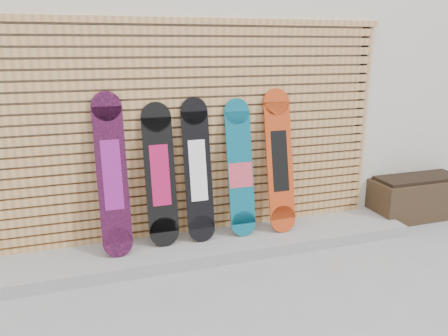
{
  "coord_description": "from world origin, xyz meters",
  "views": [
    {
      "loc": [
        -1.16,
        -3.27,
        2.05
      ],
      "look_at": [
        0.16,
        0.75,
        0.85
      ],
      "focal_mm": 35.0,
      "sensor_mm": 36.0,
      "label": 1
    }
  ],
  "objects_px": {
    "snowboard_2": "(198,170)",
    "snowboard_1": "(160,175)",
    "planter_box": "(417,197)",
    "snowboard_3": "(240,169)",
    "snowboard_4": "(280,161)",
    "snowboard_0": "(112,175)"
  },
  "relations": [
    {
      "from": "planter_box",
      "to": "snowboard_3",
      "type": "distance_m",
      "value": 2.36
    },
    {
      "from": "snowboard_4",
      "to": "snowboard_3",
      "type": "bearing_deg",
      "value": 177.67
    },
    {
      "from": "planter_box",
      "to": "snowboard_0",
      "type": "relative_size",
      "value": 0.76
    },
    {
      "from": "planter_box",
      "to": "snowboard_4",
      "type": "height_order",
      "value": "snowboard_4"
    },
    {
      "from": "snowboard_1",
      "to": "snowboard_4",
      "type": "bearing_deg",
      "value": -1.27
    },
    {
      "from": "snowboard_2",
      "to": "snowboard_3",
      "type": "relative_size",
      "value": 1.02
    },
    {
      "from": "snowboard_3",
      "to": "snowboard_4",
      "type": "xyz_separation_m",
      "value": [
        0.44,
        -0.02,
        0.05
      ]
    },
    {
      "from": "snowboard_1",
      "to": "planter_box",
      "type": "bearing_deg",
      "value": -0.42
    },
    {
      "from": "snowboard_0",
      "to": "snowboard_2",
      "type": "height_order",
      "value": "snowboard_0"
    },
    {
      "from": "snowboard_0",
      "to": "snowboard_3",
      "type": "distance_m",
      "value": 1.29
    },
    {
      "from": "planter_box",
      "to": "snowboard_1",
      "type": "bearing_deg",
      "value": 179.58
    },
    {
      "from": "snowboard_1",
      "to": "snowboard_3",
      "type": "height_order",
      "value": "snowboard_3"
    },
    {
      "from": "planter_box",
      "to": "snowboard_3",
      "type": "height_order",
      "value": "snowboard_3"
    },
    {
      "from": "snowboard_1",
      "to": "snowboard_4",
      "type": "relative_size",
      "value": 0.94
    },
    {
      "from": "planter_box",
      "to": "snowboard_2",
      "type": "xyz_separation_m",
      "value": [
        -2.75,
        0.02,
        0.58
      ]
    },
    {
      "from": "snowboard_3",
      "to": "snowboard_0",
      "type": "bearing_deg",
      "value": -178.46
    },
    {
      "from": "snowboard_0",
      "to": "snowboard_4",
      "type": "xyz_separation_m",
      "value": [
        1.72,
        0.02,
        -0.01
      ]
    },
    {
      "from": "snowboard_1",
      "to": "snowboard_2",
      "type": "distance_m",
      "value": 0.38
    },
    {
      "from": "snowboard_2",
      "to": "snowboard_1",
      "type": "bearing_deg",
      "value": 179.09
    },
    {
      "from": "planter_box",
      "to": "snowboard_1",
      "type": "distance_m",
      "value": 3.18
    },
    {
      "from": "snowboard_3",
      "to": "snowboard_4",
      "type": "bearing_deg",
      "value": -2.33
    },
    {
      "from": "snowboard_2",
      "to": "snowboard_3",
      "type": "height_order",
      "value": "snowboard_2"
    }
  ]
}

